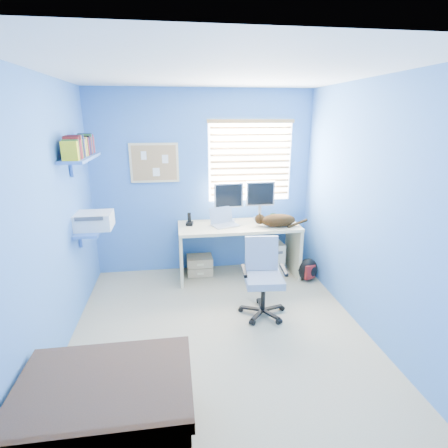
{
  "coord_description": "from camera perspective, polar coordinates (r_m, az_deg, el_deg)",
  "views": [
    {
      "loc": [
        -0.4,
        -3.17,
        2.14
      ],
      "look_at": [
        0.15,
        0.65,
        0.95
      ],
      "focal_mm": 28.0,
      "sensor_mm": 36.0,
      "label": 1
    }
  ],
  "objects": [
    {
      "name": "floor",
      "position": [
        3.84,
        -0.86,
        -16.69
      ],
      "size": [
        3.0,
        3.2,
        0.0
      ],
      "primitive_type": "cube",
      "color": "tan",
      "rests_on": "ground"
    },
    {
      "name": "ceiling",
      "position": [
        3.21,
        -1.07,
        23.58
      ],
      "size": [
        3.0,
        3.2,
        0.0
      ],
      "primitive_type": "cube",
      "color": "white",
      "rests_on": "wall_back"
    },
    {
      "name": "wall_back",
      "position": [
        4.86,
        -3.38,
        6.59
      ],
      "size": [
        3.0,
        0.01,
        2.5
      ],
      "primitive_type": "cube",
      "color": "#437ECD",
      "rests_on": "ground"
    },
    {
      "name": "wall_front",
      "position": [
        1.85,
        5.56,
        -11.8
      ],
      "size": [
        3.0,
        0.01,
        2.5
      ],
      "primitive_type": "cube",
      "color": "#437ECD",
      "rests_on": "ground"
    },
    {
      "name": "wall_left",
      "position": [
        3.47,
        -26.37,
        0.44
      ],
      "size": [
        0.01,
        3.2,
        2.5
      ],
      "primitive_type": "cube",
      "color": "#437ECD",
      "rests_on": "ground"
    },
    {
      "name": "wall_right",
      "position": [
        3.8,
        22.11,
        2.32
      ],
      "size": [
        0.01,
        3.2,
        2.5
      ],
      "primitive_type": "cube",
      "color": "#437ECD",
      "rests_on": "ground"
    },
    {
      "name": "desk",
      "position": [
        4.84,
        2.36,
        -4.33
      ],
      "size": [
        1.62,
        0.65,
        0.74
      ],
      "primitive_type": "cube",
      "color": "beige",
      "rests_on": "floor"
    },
    {
      "name": "laptop",
      "position": [
        4.64,
        0.2,
        1.0
      ],
      "size": [
        0.4,
        0.35,
        0.22
      ],
      "primitive_type": "cube",
      "rotation": [
        0.0,
        0.0,
        0.33
      ],
      "color": "silver",
      "rests_on": "desk"
    },
    {
      "name": "monitor_left",
      "position": [
        4.8,
        0.73,
        3.55
      ],
      "size": [
        0.41,
        0.15,
        0.54
      ],
      "primitive_type": "cube",
      "rotation": [
        0.0,
        0.0,
        0.08
      ],
      "color": "silver",
      "rests_on": "desk"
    },
    {
      "name": "monitor_right",
      "position": [
        4.94,
        5.88,
        3.84
      ],
      "size": [
        0.4,
        0.12,
        0.54
      ],
      "primitive_type": "cube",
      "rotation": [
        0.0,
        0.0,
        -0.0
      ],
      "color": "silver",
      "rests_on": "desk"
    },
    {
      "name": "phone",
      "position": [
        4.7,
        -5.67,
        0.81
      ],
      "size": [
        0.11,
        0.12,
        0.17
      ],
      "primitive_type": "cube",
      "rotation": [
        0.0,
        0.0,
        -0.18
      ],
      "color": "black",
      "rests_on": "desk"
    },
    {
      "name": "mug",
      "position": [
        4.91,
        8.1,
        1.03
      ],
      "size": [
        0.1,
        0.09,
        0.1
      ],
      "primitive_type": "imported",
      "color": "#285B2E",
      "rests_on": "desk"
    },
    {
      "name": "cd_spindle",
      "position": [
        4.99,
        8.51,
        1.08
      ],
      "size": [
        0.13,
        0.13,
        0.07
      ],
      "primitive_type": "cylinder",
      "color": "silver",
      "rests_on": "desk"
    },
    {
      "name": "cat",
      "position": [
        4.68,
        8.84,
        0.61
      ],
      "size": [
        0.5,
        0.32,
        0.17
      ],
      "primitive_type": "ellipsoid",
      "rotation": [
        0.0,
        0.0,
        -0.17
      ],
      "color": "black",
      "rests_on": "desk"
    },
    {
      "name": "tower_pc",
      "position": [
        5.09,
        8.02,
        -5.11
      ],
      "size": [
        0.23,
        0.46,
        0.45
      ],
      "primitive_type": "cube",
      "rotation": [
        0.0,
        0.0,
        0.09
      ],
      "color": "beige",
      "rests_on": "floor"
    },
    {
      "name": "drawer_boxes",
      "position": [
        4.97,
        -3.99,
        -6.7
      ],
      "size": [
        0.35,
        0.28,
        0.27
      ],
      "primitive_type": "cube",
      "color": "#CCB084",
      "rests_on": "floor"
    },
    {
      "name": "yellow_book",
      "position": [
        4.92,
        7.03,
        -7.22
      ],
      "size": [
        0.03,
        0.17,
        0.24
      ],
      "primitive_type": "cube",
      "color": "yellow",
      "rests_on": "floor"
    },
    {
      "name": "backpack",
      "position": [
        4.9,
        13.51,
        -7.24
      ],
      "size": [
        0.33,
        0.29,
        0.32
      ],
      "primitive_type": "ellipsoid",
      "rotation": [
        0.0,
        0.0,
        0.39
      ],
      "color": "black",
      "rests_on": "floor"
    },
    {
      "name": "bed_corner",
      "position": [
        2.74,
        -18.43,
        -27.26
      ],
      "size": [
        1.07,
        0.76,
        0.52
      ],
      "primitive_type": "cube",
      "color": "#533526",
      "rests_on": "floor"
    },
    {
      "name": "office_chair",
      "position": [
        3.98,
        6.34,
        -10.14
      ],
      "size": [
        0.54,
        0.54,
        0.86
      ],
      "color": "black",
      "rests_on": "floor"
    },
    {
      "name": "window_blinds",
      "position": [
        4.89,
        4.33,
        10.17
      ],
      "size": [
        1.15,
        0.05,
        1.1
      ],
      "color": "white",
      "rests_on": "ground"
    },
    {
      "name": "corkboard",
      "position": [
        4.79,
        -11.31,
        9.75
      ],
      "size": [
        0.64,
        0.02,
        0.52
      ],
      "color": "beige",
      "rests_on": "ground"
    },
    {
      "name": "wall_shelves",
      "position": [
        4.09,
        -21.67,
        6.0
      ],
      "size": [
        0.42,
        0.9,
        1.05
      ],
      "color": "#4170C3",
      "rests_on": "ground"
    }
  ]
}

